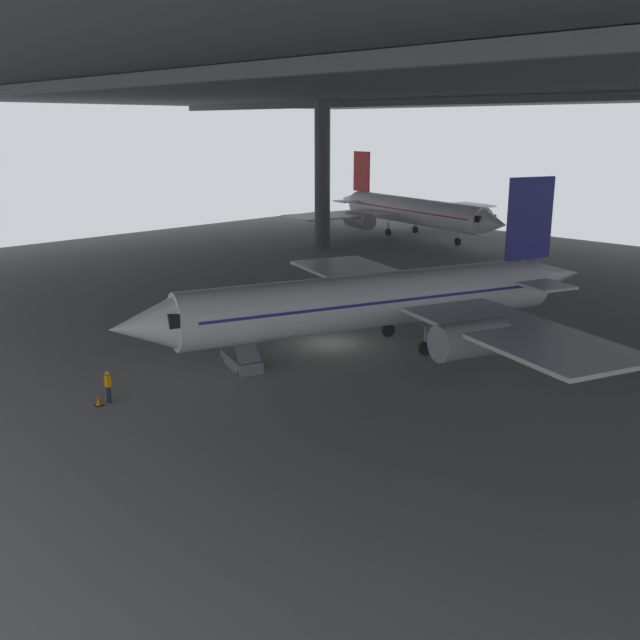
% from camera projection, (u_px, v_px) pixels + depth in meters
% --- Properties ---
extents(ground_plane, '(110.00, 110.00, 0.00)m').
position_uv_depth(ground_plane, '(330.00, 343.00, 48.13)').
color(ground_plane, gray).
extents(hangar_structure, '(121.00, 99.00, 18.04)m').
position_uv_depth(hangar_structure, '(461.00, 78.00, 53.08)').
color(hangar_structure, '#4C4F54').
rests_on(hangar_structure, ground_plane).
extents(airplane_main, '(32.42, 32.63, 10.67)m').
position_uv_depth(airplane_main, '(382.00, 299.00, 46.07)').
color(airplane_main, white).
rests_on(airplane_main, ground_plane).
extents(boarding_stairs, '(4.27, 2.69, 4.49)m').
position_uv_depth(boarding_stairs, '(241.00, 355.00, 43.36)').
color(boarding_stairs, slate).
rests_on(boarding_stairs, ground_plane).
extents(crew_worker_near_nose, '(0.55, 0.25, 1.75)m').
position_uv_depth(crew_worker_near_nose, '(108.00, 384.00, 37.56)').
color(crew_worker_near_nose, '#232838').
rests_on(crew_worker_near_nose, ground_plane).
extents(crew_worker_by_stairs, '(0.54, 0.29, 1.62)m').
position_uv_depth(crew_worker_by_stairs, '(242.00, 340.00, 45.76)').
color(crew_worker_by_stairs, '#232838').
rests_on(crew_worker_by_stairs, ground_plane).
extents(airplane_distant, '(32.87, 32.28, 10.53)m').
position_uv_depth(airplane_distant, '(411.00, 211.00, 94.25)').
color(airplane_distant, white).
rests_on(airplane_distant, ground_plane).
extents(traffic_cone_orange, '(0.36, 0.36, 0.60)m').
position_uv_depth(traffic_cone_orange, '(99.00, 400.00, 37.33)').
color(traffic_cone_orange, black).
rests_on(traffic_cone_orange, ground_plane).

